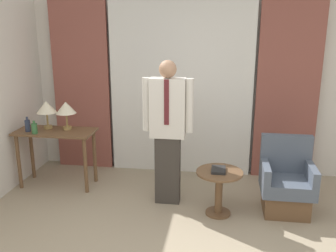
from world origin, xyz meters
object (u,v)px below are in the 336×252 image
(table_lamp_right, at_px, (66,109))
(bottle_near_edge, at_px, (34,128))
(person, at_px, (168,127))
(bottle_by_lamp, at_px, (28,125))
(side_table, at_px, (219,185))
(book, at_px, (218,170))
(armchair, at_px, (286,185))
(table_lamp_left, at_px, (46,108))
(desk, at_px, (56,141))

(table_lamp_right, bearing_deg, bottle_near_edge, -142.97)
(table_lamp_right, distance_m, person, 1.48)
(bottle_by_lamp, height_order, person, person)
(side_table, relative_size, book, 2.34)
(person, height_order, armchair, person)
(armchair, distance_m, side_table, 0.81)
(table_lamp_left, xyz_separation_m, armchair, (3.13, -0.41, -0.74))
(desk, bearing_deg, bottle_by_lamp, -165.11)
(bottle_near_edge, relative_size, bottle_by_lamp, 0.87)
(table_lamp_right, relative_size, bottle_near_edge, 2.19)
(side_table, distance_m, book, 0.19)
(table_lamp_left, relative_size, side_table, 0.71)
(table_lamp_right, height_order, armchair, table_lamp_right)
(person, distance_m, book, 0.78)
(side_table, bearing_deg, armchair, 13.79)
(table_lamp_right, height_order, side_table, table_lamp_right)
(book, bearing_deg, bottle_near_edge, 172.01)
(desk, relative_size, bottle_by_lamp, 5.31)
(table_lamp_right, xyz_separation_m, book, (2.05, -0.59, -0.52))
(table_lamp_left, relative_size, bottle_by_lamp, 1.91)
(side_table, bearing_deg, person, 160.00)
(table_lamp_left, bearing_deg, side_table, -14.37)
(bottle_near_edge, height_order, bottle_by_lamp, bottle_by_lamp)
(bottle_near_edge, bearing_deg, table_lamp_right, 37.03)
(table_lamp_right, height_order, book, table_lamp_right)
(desk, relative_size, table_lamp_right, 2.78)
(table_lamp_left, distance_m, book, 2.46)
(table_lamp_left, bearing_deg, table_lamp_right, 0.00)
(table_lamp_right, bearing_deg, armchair, -8.15)
(bottle_by_lamp, relative_size, person, 0.11)
(book, bearing_deg, armchair, 12.98)
(bottle_by_lamp, xyz_separation_m, book, (2.53, -0.42, -0.31))
(desk, height_order, armchair, armchair)
(table_lamp_right, distance_m, bottle_by_lamp, 0.55)
(desk, xyz_separation_m, table_lamp_left, (-0.14, 0.09, 0.43))
(bottle_near_edge, relative_size, armchair, 0.19)
(armchair, bearing_deg, person, 178.45)
(person, bearing_deg, desk, 169.76)
(bottle_near_edge, relative_size, person, 0.10)
(table_lamp_right, xyz_separation_m, bottle_near_edge, (-0.34, -0.26, -0.22))
(bottle_near_edge, bearing_deg, side_table, -8.15)
(table_lamp_right, relative_size, book, 1.65)
(table_lamp_right, height_order, person, person)
(table_lamp_left, bearing_deg, bottle_near_edge, -103.63)
(desk, bearing_deg, bottle_near_edge, -139.74)
(desk, height_order, bottle_by_lamp, bottle_by_lamp)
(bottle_by_lamp, bearing_deg, table_lamp_right, 20.26)
(bottle_near_edge, distance_m, book, 2.44)
(table_lamp_right, distance_m, book, 2.20)
(side_table, bearing_deg, table_lamp_right, 163.80)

